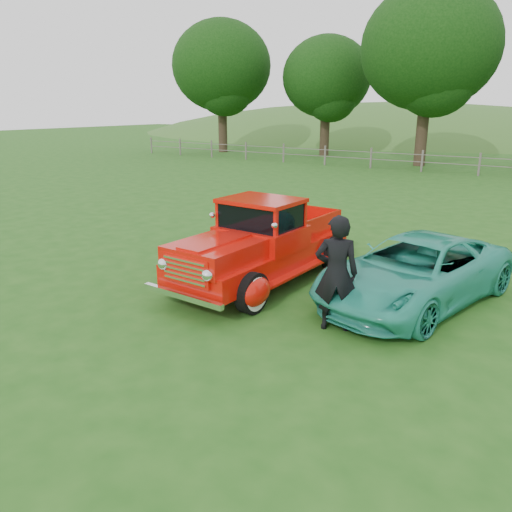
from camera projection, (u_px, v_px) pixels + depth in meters
The scene contains 9 objects.
ground at pixel (237, 314), 8.93m from camera, with size 140.00×140.00×0.00m, color #1F5215.
distant_hills at pixel (498, 176), 59.86m from camera, with size 116.00×60.00×18.00m.
fence_line at pixel (479, 164), 26.32m from camera, with size 48.00×0.12×1.20m.
tree_far_west at pixel (222, 66), 38.38m from camera, with size 7.60×7.60×9.93m.
tree_mid_west at pixel (327, 77), 36.02m from camera, with size 6.40×6.40×8.46m.
tree_near_west at pixel (430, 48), 29.03m from camera, with size 8.00×8.00×10.42m.
red_pickup at pixel (263, 245), 10.39m from camera, with size 2.38×5.05×1.78m.
teal_sedan at pixel (415, 271), 9.27m from camera, with size 2.07×4.49×1.25m, color teal.
man at pixel (336, 273), 8.08m from camera, with size 0.71×0.46×1.94m, color black.
Camera 1 is at (4.84, -6.69, 3.58)m, focal length 35.00 mm.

